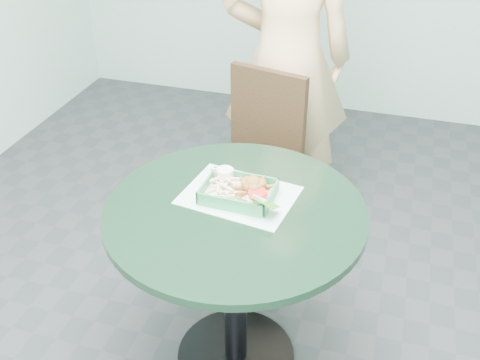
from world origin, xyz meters
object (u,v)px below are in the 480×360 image
(diner_person, at_px, (289,25))
(crab_sandwich, at_px, (253,191))
(sauce_ramekin, at_px, (224,178))
(cafe_table, at_px, (235,250))
(dining_chair, at_px, (262,155))
(food_basket, at_px, (238,199))

(diner_person, relative_size, crab_sandwich, 16.78)
(sauce_ramekin, bearing_deg, diner_person, 89.41)
(cafe_table, xyz_separation_m, sauce_ramekin, (-0.08, 0.13, 0.22))
(dining_chair, bearing_deg, crab_sandwich, -64.69)
(diner_person, xyz_separation_m, sauce_ramekin, (-0.01, -0.98, -0.26))
(dining_chair, bearing_deg, sauce_ramekin, -74.62)
(cafe_table, distance_m, crab_sandwich, 0.24)
(cafe_table, bearing_deg, diner_person, 93.65)
(dining_chair, bearing_deg, cafe_table, -68.92)
(diner_person, bearing_deg, sauce_ramekin, 76.59)
(crab_sandwich, bearing_deg, food_basket, -163.61)
(dining_chair, relative_size, diner_person, 0.44)
(food_basket, xyz_separation_m, sauce_ramekin, (-0.07, 0.07, 0.03))
(cafe_table, xyz_separation_m, food_basket, (-0.01, 0.06, 0.19))
(cafe_table, xyz_separation_m, crab_sandwich, (0.04, 0.07, 0.22))
(dining_chair, relative_size, food_basket, 3.75)
(food_basket, height_order, sauce_ramekin, sauce_ramekin)
(dining_chair, height_order, crab_sandwich, dining_chair)
(crab_sandwich, xyz_separation_m, sauce_ramekin, (-0.12, 0.05, 0.00))
(crab_sandwich, bearing_deg, dining_chair, 101.73)
(dining_chair, xyz_separation_m, food_basket, (0.09, -0.70, 0.23))
(dining_chair, bearing_deg, diner_person, 98.55)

